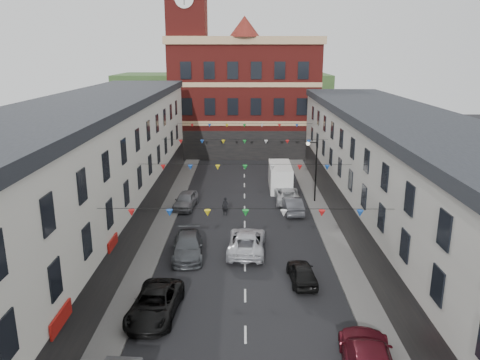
{
  "coord_description": "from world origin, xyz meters",
  "views": [
    {
      "loc": [
        -0.13,
        -29.18,
        14.16
      ],
      "look_at": [
        -0.4,
        9.05,
        3.61
      ],
      "focal_mm": 35.0,
      "sensor_mm": 36.0,
      "label": 1
    }
  ],
  "objects_px": {
    "car_left_d": "(188,246)",
    "car_right_d": "(302,273)",
    "moving_car": "(247,241)",
    "white_van": "(280,177)",
    "car_right_e": "(292,205)",
    "street_lamp": "(314,163)",
    "pedestrian": "(225,206)",
    "car_right_c": "(368,359)",
    "car_left_e": "(186,200)",
    "car_right_f": "(287,195)",
    "car_left_c": "(155,304)"
  },
  "relations": [
    {
      "from": "moving_car",
      "to": "white_van",
      "type": "distance_m",
      "value": 16.77
    },
    {
      "from": "car_left_d",
      "to": "car_right_d",
      "type": "bearing_deg",
      "value": -31.7
    },
    {
      "from": "car_right_f",
      "to": "car_right_c",
      "type": "bearing_deg",
      "value": 93.38
    },
    {
      "from": "car_right_e",
      "to": "car_left_d",
      "type": "bearing_deg",
      "value": 43.87
    },
    {
      "from": "street_lamp",
      "to": "white_van",
      "type": "distance_m",
      "value": 6.11
    },
    {
      "from": "car_left_e",
      "to": "pedestrian",
      "type": "bearing_deg",
      "value": -21.18
    },
    {
      "from": "car_left_c",
      "to": "car_right_c",
      "type": "distance_m",
      "value": 11.54
    },
    {
      "from": "car_right_d",
      "to": "moving_car",
      "type": "relative_size",
      "value": 0.68
    },
    {
      "from": "street_lamp",
      "to": "white_van",
      "type": "bearing_deg",
      "value": 119.88
    },
    {
      "from": "street_lamp",
      "to": "car_right_d",
      "type": "xyz_separation_m",
      "value": [
        -2.95,
        -16.26,
        -3.24
      ]
    },
    {
      "from": "car_left_d",
      "to": "pedestrian",
      "type": "bearing_deg",
      "value": 70.07
    },
    {
      "from": "car_right_c",
      "to": "moving_car",
      "type": "height_order",
      "value": "car_right_c"
    },
    {
      "from": "car_right_f",
      "to": "car_left_e",
      "type": "bearing_deg",
      "value": 11.57
    },
    {
      "from": "car_left_c",
      "to": "moving_car",
      "type": "xyz_separation_m",
      "value": [
        5.12,
        8.67,
        0.05
      ]
    },
    {
      "from": "car_right_c",
      "to": "car_right_d",
      "type": "distance_m",
      "value": 8.99
    },
    {
      "from": "white_van",
      "to": "car_right_f",
      "type": "bearing_deg",
      "value": -85.12
    },
    {
      "from": "car_right_c",
      "to": "white_van",
      "type": "distance_m",
      "value": 29.89
    },
    {
      "from": "car_right_d",
      "to": "moving_car",
      "type": "xyz_separation_m",
      "value": [
        -3.47,
        4.7,
        0.13
      ]
    },
    {
      "from": "car_right_e",
      "to": "pedestrian",
      "type": "distance_m",
      "value": 6.06
    },
    {
      "from": "street_lamp",
      "to": "car_left_c",
      "type": "distance_m",
      "value": 23.51
    },
    {
      "from": "car_left_d",
      "to": "car_right_d",
      "type": "distance_m",
      "value": 8.61
    },
    {
      "from": "car_right_d",
      "to": "car_left_e",
      "type": "bearing_deg",
      "value": -61.69
    },
    {
      "from": "moving_car",
      "to": "street_lamp",
      "type": "bearing_deg",
      "value": -115.73
    },
    {
      "from": "car_left_c",
      "to": "car_right_d",
      "type": "bearing_deg",
      "value": 29.17
    },
    {
      "from": "car_right_c",
      "to": "white_van",
      "type": "bearing_deg",
      "value": -79.94
    },
    {
      "from": "white_van",
      "to": "moving_car",
      "type": "bearing_deg",
      "value": -102.11
    },
    {
      "from": "car_right_e",
      "to": "moving_car",
      "type": "bearing_deg",
      "value": 59.74
    },
    {
      "from": "car_right_c",
      "to": "car_right_e",
      "type": "height_order",
      "value": "car_right_c"
    },
    {
      "from": "car_right_c",
      "to": "moving_car",
      "type": "xyz_separation_m",
      "value": [
        -5.37,
        13.49,
        -0.04
      ]
    },
    {
      "from": "car_left_e",
      "to": "car_right_f",
      "type": "bearing_deg",
      "value": 17.86
    },
    {
      "from": "car_right_c",
      "to": "white_van",
      "type": "xyz_separation_m",
      "value": [
        -1.7,
        29.84,
        0.47
      ]
    },
    {
      "from": "car_right_f",
      "to": "moving_car",
      "type": "bearing_deg",
      "value": 71.52
    },
    {
      "from": "car_left_e",
      "to": "car_right_f",
      "type": "relative_size",
      "value": 0.88
    },
    {
      "from": "car_left_d",
      "to": "moving_car",
      "type": "distance_m",
      "value": 4.29
    },
    {
      "from": "street_lamp",
      "to": "car_left_c",
      "type": "bearing_deg",
      "value": -119.69
    },
    {
      "from": "car_right_e",
      "to": "white_van",
      "type": "xyz_separation_m",
      "value": [
        -0.48,
        7.74,
        0.56
      ]
    },
    {
      "from": "pedestrian",
      "to": "car_right_e",
      "type": "bearing_deg",
      "value": 27.9
    },
    {
      "from": "car_right_c",
      "to": "car_left_e",
      "type": "bearing_deg",
      "value": -57.99
    },
    {
      "from": "pedestrian",
      "to": "car_left_e",
      "type": "bearing_deg",
      "value": 173.24
    },
    {
      "from": "car_right_d",
      "to": "white_van",
      "type": "distance_m",
      "value": 21.06
    },
    {
      "from": "street_lamp",
      "to": "car_left_d",
      "type": "bearing_deg",
      "value": -130.66
    },
    {
      "from": "car_right_c",
      "to": "car_right_f",
      "type": "xyz_separation_m",
      "value": [
        -1.35,
        25.28,
        -0.13
      ]
    },
    {
      "from": "car_right_e",
      "to": "car_right_f",
      "type": "distance_m",
      "value": 3.18
    },
    {
      "from": "moving_car",
      "to": "white_van",
      "type": "bearing_deg",
      "value": -99.34
    },
    {
      "from": "car_left_c",
      "to": "white_van",
      "type": "relative_size",
      "value": 0.9
    },
    {
      "from": "car_right_c",
      "to": "car_right_f",
      "type": "distance_m",
      "value": 25.32
    },
    {
      "from": "car_right_d",
      "to": "car_right_f",
      "type": "relative_size",
      "value": 0.77
    },
    {
      "from": "street_lamp",
      "to": "white_van",
      "type": "xyz_separation_m",
      "value": [
        -2.75,
        4.79,
        -2.61
      ]
    },
    {
      "from": "car_left_d",
      "to": "white_van",
      "type": "relative_size",
      "value": 0.89
    },
    {
      "from": "car_right_d",
      "to": "car_right_c",
      "type": "bearing_deg",
      "value": 98.53
    }
  ]
}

